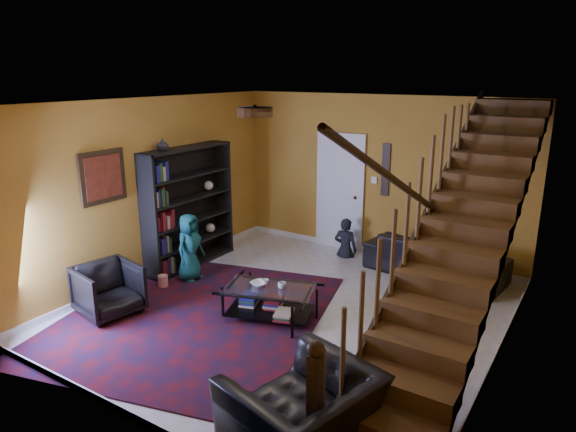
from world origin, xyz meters
name	(u,v)px	position (x,y,z in m)	size (l,w,h in m)	color
floor	(293,312)	(0.00, 0.00, 0.00)	(5.50, 5.50, 0.00)	beige
room	(268,260)	(-1.33, 1.33, 0.05)	(5.50, 5.50, 5.50)	gold
staircase	(460,242)	(2.12, 0.00, 1.40)	(0.95, 5.02, 3.18)	brown
bookshelf	(189,209)	(-2.40, 0.60, 0.96)	(0.35, 1.80, 2.00)	black
door	(340,194)	(-0.70, 2.73, 1.02)	(0.82, 0.05, 2.05)	silver
framed_picture	(103,177)	(-2.57, -0.90, 1.75)	(0.04, 0.74, 0.74)	maroon
wall_hanging	(386,170)	(0.15, 2.73, 1.55)	(0.14, 0.03, 0.90)	black
ceiling_fixture	(255,112)	(0.00, -0.80, 2.74)	(0.40, 0.40, 0.10)	#3F2814
rug	(194,316)	(-1.04, -0.85, 0.01)	(3.25, 3.72, 0.02)	#4A0D11
sofa	(435,257)	(1.22, 2.30, 0.32)	(2.16, 0.84, 0.63)	black
armchair_left	(109,290)	(-2.05, -1.38, 0.35)	(0.75, 0.77, 0.70)	black
armchair_right	(302,416)	(1.50, -2.25, 0.38)	(1.17, 1.02, 0.76)	black
person_adult_a	(345,249)	(-0.38, 2.35, 0.13)	(0.42, 0.28, 1.15)	black
person_adult_b	(426,264)	(1.08, 2.35, 0.16)	(0.59, 0.46, 1.22)	black
person_child	(190,247)	(-1.95, 0.09, 0.54)	(0.52, 0.34, 1.07)	#165554
coffee_table	(270,301)	(-0.16, -0.33, 0.25)	(1.31, 1.01, 0.44)	black
cup_a	(282,285)	(0.00, -0.26, 0.48)	(0.11, 0.11, 0.09)	#999999
cup_b	(265,283)	(-0.24, -0.31, 0.48)	(0.09, 0.09, 0.09)	#999999
bowl	(259,284)	(-0.31, -0.35, 0.47)	(0.22, 0.22, 0.05)	#999999
vase	(162,145)	(-2.41, 0.10, 2.10)	(0.18, 0.18, 0.19)	#999999
popcorn_bucket	(163,281)	(-2.10, -0.37, 0.11)	(0.15, 0.15, 0.17)	red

